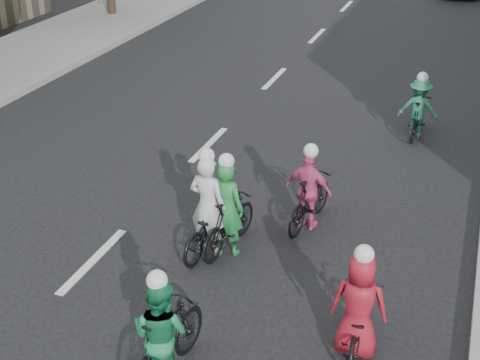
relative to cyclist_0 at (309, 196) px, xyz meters
The scene contains 9 objects.
ground 3.87m from the cyclist_0, 142.72° to the right, with size 120.00×120.00×0.00m, color black.
sidewalk_left 13.46m from the cyclist_0, 145.17° to the left, with size 4.00×80.00×0.15m, color gray.
curb_left 11.92m from the cyclist_0, 139.80° to the left, with size 0.18×80.00×0.18m, color #999993.
cyclist_0 is the anchor object (origin of this frame).
cyclist_1 4.95m from the cyclist_0, 74.50° to the left, with size 0.95×1.56×1.58m.
cyclist_2 3.29m from the cyclist_0, 63.76° to the right, with size 0.78×1.54×1.70m.
cyclist_3 4.42m from the cyclist_0, 99.48° to the right, with size 0.83×1.86×1.72m.
cyclist_4 1.89m from the cyclist_0, 135.72° to the right, with size 0.83×1.83×1.91m.
cyclist_5 1.61m from the cyclist_0, 131.22° to the right, with size 0.73×1.68×1.81m.
Camera 1 is at (5.44, -7.81, 6.22)m, focal length 50.00 mm.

